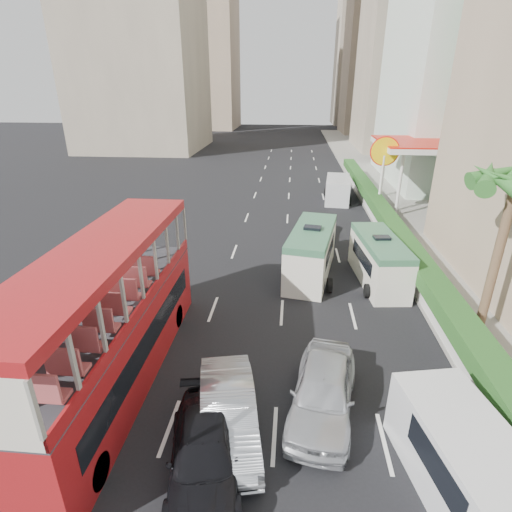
# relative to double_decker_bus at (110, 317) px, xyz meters

# --- Properties ---
(ground_plane) EXTENTS (200.00, 200.00, 0.00)m
(ground_plane) POSITION_rel_double_decker_bus_xyz_m (6.00, 0.00, -2.53)
(ground_plane) COLOR black
(ground_plane) RESTS_ON ground
(double_decker_bus) EXTENTS (2.50, 11.00, 5.06)m
(double_decker_bus) POSITION_rel_double_decker_bus_xyz_m (0.00, 0.00, 0.00)
(double_decker_bus) COLOR #A51619
(double_decker_bus) RESTS_ON ground
(car_silver_lane_a) EXTENTS (2.50, 4.79, 1.50)m
(car_silver_lane_a) POSITION_rel_double_decker_bus_xyz_m (4.23, -1.99, -2.53)
(car_silver_lane_a) COLOR silver
(car_silver_lane_a) RESTS_ON ground
(car_silver_lane_b) EXTENTS (2.69, 4.99, 1.61)m
(car_silver_lane_b) POSITION_rel_double_decker_bus_xyz_m (7.05, -0.91, -2.53)
(car_silver_lane_b) COLOR silver
(car_silver_lane_b) RESTS_ON ground
(car_black) EXTENTS (2.62, 4.81, 1.32)m
(car_black) POSITION_rel_double_decker_bus_xyz_m (3.80, -3.39, -2.53)
(car_black) COLOR black
(car_black) RESTS_ON ground
(van_asset) EXTENTS (2.94, 5.12, 1.35)m
(van_asset) POSITION_rel_double_decker_bus_xyz_m (7.26, 14.55, -2.53)
(van_asset) COLOR silver
(van_asset) RESTS_ON ground
(minibus_near) EXTENTS (3.03, 6.20, 2.63)m
(minibus_near) POSITION_rel_double_decker_bus_xyz_m (7.02, 9.17, -1.21)
(minibus_near) COLOR silver
(minibus_near) RESTS_ON ground
(minibus_far) EXTENTS (2.36, 5.57, 2.40)m
(minibus_far) POSITION_rel_double_decker_bus_xyz_m (10.50, 8.64, -1.33)
(minibus_far) COLOR silver
(minibus_far) RESTS_ON ground
(panel_van_near) EXTENTS (3.01, 5.39, 2.03)m
(panel_van_near) POSITION_rel_double_decker_bus_xyz_m (10.40, -3.66, -1.51)
(panel_van_near) COLOR silver
(panel_van_near) RESTS_ON ground
(panel_van_far) EXTENTS (2.50, 5.21, 2.01)m
(panel_van_far) POSITION_rel_double_decker_bus_xyz_m (9.94, 24.83, -1.52)
(panel_van_far) COLOR silver
(panel_van_far) RESTS_ON ground
(sidewalk) EXTENTS (6.00, 120.00, 0.18)m
(sidewalk) POSITION_rel_double_decker_bus_xyz_m (15.00, 25.00, -2.44)
(sidewalk) COLOR #99968C
(sidewalk) RESTS_ON ground
(kerb_wall) EXTENTS (0.30, 44.00, 1.00)m
(kerb_wall) POSITION_rel_double_decker_bus_xyz_m (12.20, 14.00, -1.85)
(kerb_wall) COLOR silver
(kerb_wall) RESTS_ON sidewalk
(hedge) EXTENTS (1.10, 44.00, 0.70)m
(hedge) POSITION_rel_double_decker_bus_xyz_m (12.20, 14.00, -1.00)
(hedge) COLOR #2D6626
(hedge) RESTS_ON kerb_wall
(palm_tree) EXTENTS (0.36, 0.36, 6.40)m
(palm_tree) POSITION_rel_double_decker_bus_xyz_m (13.80, 4.00, 0.85)
(palm_tree) COLOR brown
(palm_tree) RESTS_ON sidewalk
(shell_station) EXTENTS (6.50, 8.00, 5.50)m
(shell_station) POSITION_rel_double_decker_bus_xyz_m (16.00, 23.00, 0.22)
(shell_station) COLOR silver
(shell_station) RESTS_ON ground
(tower_far_a) EXTENTS (14.00, 14.00, 44.00)m
(tower_far_a) POSITION_rel_double_decker_bus_xyz_m (23.00, 82.00, 19.47)
(tower_far_a) COLOR tan
(tower_far_a) RESTS_ON ground
(tower_far_b) EXTENTS (14.00, 14.00, 40.00)m
(tower_far_b) POSITION_rel_double_decker_bus_xyz_m (23.00, 104.00, 17.47)
(tower_far_b) COLOR tan
(tower_far_b) RESTS_ON ground
(tower_left_b) EXTENTS (16.00, 16.00, 46.00)m
(tower_left_b) POSITION_rel_double_decker_bus_xyz_m (-16.00, 90.00, 20.47)
(tower_left_b) COLOR tan
(tower_left_b) RESTS_ON ground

